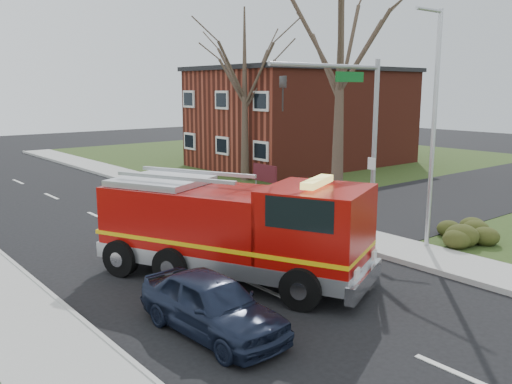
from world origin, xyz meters
TOP-DOWN VIEW (x-y plane):
  - ground at (0.00, 0.00)m, footprint 120.00×120.00m
  - sidewalk_right at (6.20, 0.00)m, footprint 2.40×80.00m
  - sidewalk_left at (-6.20, 0.00)m, footprint 2.40×80.00m
  - cross_street_right at (22.40, 4.00)m, footprint 30.00×8.00m
  - brick_building at (19.00, 18.00)m, footprint 15.40×10.40m
  - health_center_sign at (10.50, 12.50)m, footprint 0.12×2.00m
  - hedge_corner at (9.00, -1.00)m, footprint 2.80×2.00m
  - bare_tree_near at (9.50, 6.00)m, footprint 6.00×6.00m
  - bare_tree_far at (11.00, 15.00)m, footprint 5.25×5.25m
  - traffic_signal_mast at (5.21, 1.50)m, footprint 5.29×0.18m
  - streetlight_pole at (7.14, -0.50)m, footprint 1.48×0.16m
  - fire_engine at (-0.06, 1.44)m, footprint 5.93×8.64m
  - parked_car_maroon at (-2.80, -1.23)m, footprint 1.95×4.36m

SIDE VIEW (x-z plane):
  - ground at x=0.00m, z-range 0.00..0.00m
  - sidewalk_right at x=6.20m, z-range 0.00..0.15m
  - sidewalk_left at x=-6.20m, z-range 0.00..0.15m
  - cross_street_right at x=22.40m, z-range 0.00..0.15m
  - hedge_corner at x=9.00m, z-range 0.13..1.03m
  - parked_car_maroon at x=-2.80m, z-range 0.00..1.46m
  - health_center_sign at x=10.50m, z-range 0.18..1.58m
  - fire_engine at x=-0.06m, z-range -0.16..3.16m
  - brick_building at x=19.00m, z-range 0.03..7.28m
  - streetlight_pole at x=7.14m, z-range 0.35..8.75m
  - traffic_signal_mast at x=5.21m, z-range 1.31..8.11m
  - bare_tree_far at x=11.00m, z-range 1.24..11.74m
  - bare_tree_near at x=9.50m, z-range 1.41..13.41m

